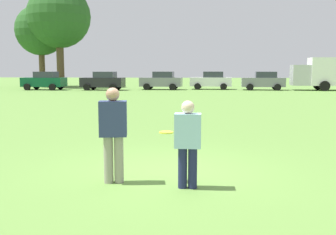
{
  "coord_description": "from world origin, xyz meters",
  "views": [
    {
      "loc": [
        0.67,
        -8.11,
        2.15
      ],
      "look_at": [
        -0.1,
        1.9,
        0.92
      ],
      "focal_mm": 42.82,
      "sensor_mm": 36.0,
      "label": 1
    }
  ],
  "objects_px": {
    "player_thrower": "(113,130)",
    "parked_car_center": "(162,80)",
    "parked_car_near_left": "(44,81)",
    "parked_car_mid_left": "(103,81)",
    "parked_car_near_right": "(264,81)",
    "player_defender": "(188,140)",
    "parked_car_mid_right": "(211,80)",
    "frisbee": "(166,132)"
  },
  "relations": [
    {
      "from": "player_thrower",
      "to": "parked_car_center",
      "type": "xyz_separation_m",
      "value": [
        -2.16,
        33.19,
        -0.09
      ]
    },
    {
      "from": "parked_car_near_left",
      "to": "parked_car_mid_left",
      "type": "height_order",
      "value": "same"
    },
    {
      "from": "parked_car_mid_left",
      "to": "parked_car_center",
      "type": "relative_size",
      "value": 1.0
    },
    {
      "from": "parked_car_near_right",
      "to": "parked_car_near_left",
      "type": "bearing_deg",
      "value": -176.27
    },
    {
      "from": "player_defender",
      "to": "parked_car_mid_left",
      "type": "height_order",
      "value": "parked_car_mid_left"
    },
    {
      "from": "parked_car_mid_left",
      "to": "parked_car_mid_right",
      "type": "height_order",
      "value": "same"
    },
    {
      "from": "player_thrower",
      "to": "frisbee",
      "type": "distance_m",
      "value": 0.99
    },
    {
      "from": "player_defender",
      "to": "parked_car_near_right",
      "type": "bearing_deg",
      "value": 78.81
    },
    {
      "from": "parked_car_mid_right",
      "to": "parked_car_near_right",
      "type": "distance_m",
      "value": 5.21
    },
    {
      "from": "parked_car_mid_left",
      "to": "parked_car_center",
      "type": "bearing_deg",
      "value": 12.92
    },
    {
      "from": "player_thrower",
      "to": "parked_car_near_left",
      "type": "height_order",
      "value": "parked_car_near_left"
    },
    {
      "from": "player_defender",
      "to": "frisbee",
      "type": "bearing_deg",
      "value": 137.66
    },
    {
      "from": "frisbee",
      "to": "parked_car_mid_left",
      "type": "distance_m",
      "value": 32.95
    },
    {
      "from": "parked_car_mid_left",
      "to": "player_thrower",
      "type": "bearing_deg",
      "value": -76.17
    },
    {
      "from": "parked_car_mid_right",
      "to": "parked_car_near_right",
      "type": "height_order",
      "value": "same"
    },
    {
      "from": "player_thrower",
      "to": "parked_car_near_left",
      "type": "relative_size",
      "value": 0.42
    },
    {
      "from": "player_thrower",
      "to": "parked_car_center",
      "type": "height_order",
      "value": "parked_car_center"
    },
    {
      "from": "player_thrower",
      "to": "parked_car_mid_right",
      "type": "bearing_deg",
      "value": 85.17
    },
    {
      "from": "player_thrower",
      "to": "frisbee",
      "type": "xyz_separation_m",
      "value": [
        0.98,
        0.14,
        -0.06
      ]
    },
    {
      "from": "player_thrower",
      "to": "parked_car_near_left",
      "type": "xyz_separation_m",
      "value": [
        -13.81,
        31.81,
        -0.09
      ]
    },
    {
      "from": "player_thrower",
      "to": "parked_car_mid_right",
      "type": "xyz_separation_m",
      "value": [
        2.88,
        34.13,
        -0.09
      ]
    },
    {
      "from": "parked_car_near_left",
      "to": "parked_car_mid_left",
      "type": "distance_m",
      "value": 5.96
    },
    {
      "from": "player_defender",
      "to": "parked_car_center",
      "type": "distance_m",
      "value": 33.62
    },
    {
      "from": "parked_car_near_right",
      "to": "player_defender",
      "type": "bearing_deg",
      "value": -101.19
    },
    {
      "from": "parked_car_mid_right",
      "to": "parked_car_near_right",
      "type": "relative_size",
      "value": 1.0
    },
    {
      "from": "player_thrower",
      "to": "parked_car_center",
      "type": "bearing_deg",
      "value": 93.73
    },
    {
      "from": "parked_car_center",
      "to": "parked_car_near_right",
      "type": "distance_m",
      "value": 10.18
    },
    {
      "from": "parked_car_near_left",
      "to": "parked_car_center",
      "type": "relative_size",
      "value": 1.0
    },
    {
      "from": "player_defender",
      "to": "parked_car_center",
      "type": "relative_size",
      "value": 0.37
    },
    {
      "from": "frisbee",
      "to": "parked_car_mid_left",
      "type": "height_order",
      "value": "parked_car_mid_left"
    },
    {
      "from": "parked_car_center",
      "to": "parked_car_mid_right",
      "type": "distance_m",
      "value": 5.13
    },
    {
      "from": "parked_car_near_right",
      "to": "parked_car_mid_right",
      "type": "bearing_deg",
      "value": 170.08
    },
    {
      "from": "parked_car_near_left",
      "to": "parked_car_mid_left",
      "type": "xyz_separation_m",
      "value": [
        5.96,
        0.08,
        0.0
      ]
    },
    {
      "from": "player_defender",
      "to": "parked_car_near_right",
      "type": "height_order",
      "value": "parked_car_near_right"
    },
    {
      "from": "parked_car_center",
      "to": "parked_car_near_right",
      "type": "relative_size",
      "value": 1.0
    },
    {
      "from": "parked_car_center",
      "to": "player_defender",
      "type": "bearing_deg",
      "value": -83.92
    },
    {
      "from": "player_defender",
      "to": "parked_car_mid_right",
      "type": "height_order",
      "value": "parked_car_mid_right"
    },
    {
      "from": "parked_car_near_left",
      "to": "parked_car_mid_right",
      "type": "relative_size",
      "value": 1.0
    },
    {
      "from": "player_defender",
      "to": "frisbee",
      "type": "relative_size",
      "value": 5.87
    },
    {
      "from": "parked_car_center",
      "to": "parked_car_near_right",
      "type": "bearing_deg",
      "value": 0.2
    },
    {
      "from": "parked_car_mid_left",
      "to": "parked_car_near_right",
      "type": "distance_m",
      "value": 15.93
    },
    {
      "from": "parked_car_near_left",
      "to": "parked_car_near_right",
      "type": "height_order",
      "value": "same"
    }
  ]
}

